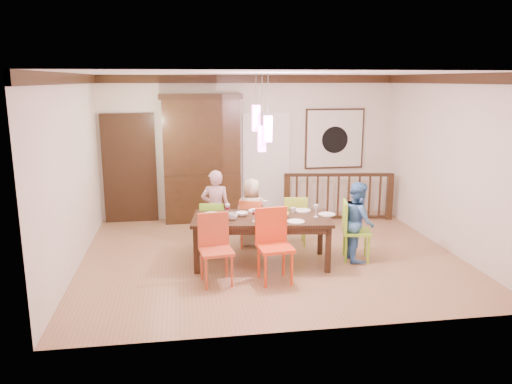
{
  "coord_description": "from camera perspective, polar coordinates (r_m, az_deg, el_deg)",
  "views": [
    {
      "loc": [
        -1.39,
        -7.57,
        2.8
      ],
      "look_at": [
        -0.23,
        0.07,
        1.06
      ],
      "focal_mm": 35.0,
      "sensor_mm": 36.0,
      "label": 1
    }
  ],
  "objects": [
    {
      "name": "crown_molding",
      "position": [
        7.7,
        1.79,
        12.83
      ],
      "size": [
        6.0,
        5.0,
        0.16
      ],
      "primitive_type": null,
      "color": "black",
      "rests_on": "wall_back"
    },
    {
      "name": "plate_near_mid",
      "position": [
        7.4,
        4.58,
        -3.38
      ],
      "size": [
        0.26,
        0.26,
        0.01
      ],
      "primitive_type": "cylinder",
      "color": "white",
      "rests_on": "dining_table"
    },
    {
      "name": "ceiling",
      "position": [
        7.7,
        1.79,
        13.43
      ],
      "size": [
        6.0,
        6.0,
        0.0
      ],
      "primitive_type": "plane",
      "rotation": [
        3.14,
        0.0,
        0.0
      ],
      "color": "white",
      "rests_on": "wall_back"
    },
    {
      "name": "plate_near_left",
      "position": [
        7.28,
        -4.78,
        -3.64
      ],
      "size": [
        0.26,
        0.26,
        0.01
      ],
      "primitive_type": "cylinder",
      "color": "white",
      "rests_on": "dining_table"
    },
    {
      "name": "small_bowl",
      "position": [
        7.7,
        -1.61,
        -2.53
      ],
      "size": [
        0.2,
        0.2,
        0.06
      ],
      "primitive_type": "imported",
      "rotation": [
        0.0,
        0.0,
        0.07
      ],
      "color": "white",
      "rests_on": "dining_table"
    },
    {
      "name": "plate_far_left",
      "position": [
        7.82,
        -5.07,
        -2.51
      ],
      "size": [
        0.26,
        0.26,
        0.01
      ],
      "primitive_type": "cylinder",
      "color": "white",
      "rests_on": "dining_table"
    },
    {
      "name": "person_far_left",
      "position": [
        8.44,
        -4.61,
        -1.96
      ],
      "size": [
        0.54,
        0.4,
        1.34
      ],
      "primitive_type": "imported",
      "rotation": [
        0.0,
        0.0,
        2.97
      ],
      "color": "#D6A3AE",
      "rests_on": "floor"
    },
    {
      "name": "china_hutch",
      "position": [
        9.99,
        -6.19,
        3.81
      ],
      "size": [
        1.61,
        0.46,
        2.54
      ],
      "color": "black",
      "rests_on": "floor"
    },
    {
      "name": "cup_left",
      "position": [
        7.48,
        -2.65,
        -2.8
      ],
      "size": [
        0.14,
        0.14,
        0.11
      ],
      "primitive_type": "imported",
      "rotation": [
        0.0,
        0.0,
        -0.03
      ],
      "color": "silver",
      "rests_on": "dining_table"
    },
    {
      "name": "chair_end_right",
      "position": [
        8.03,
        11.45,
        -3.91
      ],
      "size": [
        0.52,
        0.52,
        0.95
      ],
      "rotation": [
        0.0,
        0.0,
        1.33
      ],
      "color": "#8ECE2A",
      "rests_on": "floor"
    },
    {
      "name": "chair_far_left",
      "position": [
        8.3,
        -4.97,
        -3.52
      ],
      "size": [
        0.44,
        0.44,
        0.86
      ],
      "rotation": [
        0.0,
        0.0,
        2.99
      ],
      "color": "#77BE2A",
      "rests_on": "floor"
    },
    {
      "name": "wine_glass_b",
      "position": [
        7.88,
        1.05,
        -1.68
      ],
      "size": [
        0.08,
        0.08,
        0.19
      ],
      "primitive_type": null,
      "color": "silver",
      "rests_on": "dining_table"
    },
    {
      "name": "wine_glass_a",
      "position": [
        7.68,
        -3.26,
        -2.08
      ],
      "size": [
        0.08,
        0.08,
        0.19
      ],
      "primitive_type": null,
      "color": "#590C19",
      "rests_on": "dining_table"
    },
    {
      "name": "serving_bowl",
      "position": [
        7.6,
        2.54,
        -2.67
      ],
      "size": [
        0.4,
        0.4,
        0.08
      ],
      "primitive_type": "imported",
      "rotation": [
        0.0,
        0.0,
        -0.29
      ],
      "color": "gold",
      "rests_on": "dining_table"
    },
    {
      "name": "person_far_mid",
      "position": [
        8.54,
        -0.5,
        -2.33
      ],
      "size": [
        0.59,
        0.4,
        1.18
      ],
      "primitive_type": "imported",
      "rotation": [
        0.0,
        0.0,
        3.09
      ],
      "color": "#C2B092",
      "rests_on": "floor"
    },
    {
      "name": "cup_right",
      "position": [
        7.9,
        4.29,
        -2.08
      ],
      "size": [
        0.11,
        0.11,
        0.08
      ],
      "primitive_type": "imported",
      "rotation": [
        0.0,
        0.0,
        0.31
      ],
      "color": "silver",
      "rests_on": "dining_table"
    },
    {
      "name": "plate_end_right",
      "position": [
        7.85,
        8.12,
        -2.53
      ],
      "size": [
        0.26,
        0.26,
        0.01
      ],
      "primitive_type": "cylinder",
      "color": "white",
      "rests_on": "dining_table"
    },
    {
      "name": "panel_door",
      "position": [
        10.22,
        -14.22,
        2.44
      ],
      "size": [
        1.04,
        0.07,
        2.24
      ],
      "primitive_type": "cube",
      "color": "black",
      "rests_on": "wall_back"
    },
    {
      "name": "floor",
      "position": [
        8.19,
        1.65,
        -7.31
      ],
      "size": [
        6.0,
        6.0,
        0.0
      ],
      "primitive_type": "plane",
      "color": "#9A6A4A",
      "rests_on": "ground"
    },
    {
      "name": "wall_left",
      "position": [
        7.86,
        -20.36,
        1.99
      ],
      "size": [
        0.0,
        5.0,
        5.0
      ],
      "primitive_type": "plane",
      "rotation": [
        1.57,
        0.0,
        1.57
      ],
      "color": "beige",
      "rests_on": "floor"
    },
    {
      "name": "person_end_right",
      "position": [
        8.02,
        11.56,
        -3.29
      ],
      "size": [
        0.5,
        0.63,
        1.26
      ],
      "primitive_type": "imported",
      "rotation": [
        0.0,
        0.0,
        1.52
      ],
      "color": "#4279BB",
      "rests_on": "floor"
    },
    {
      "name": "chair_far_right",
      "position": [
        8.63,
        4.43,
        -2.79
      ],
      "size": [
        0.45,
        0.45,
        0.88
      ],
      "rotation": [
        0.0,
        0.0,
        3.0
      ],
      "color": "#A7CA30",
      "rests_on": "floor"
    },
    {
      "name": "pendant_cluster",
      "position": [
        7.4,
        0.67,
        7.31
      ],
      "size": [
        0.27,
        0.21,
        1.14
      ],
      "color": "#FF4CBE",
      "rests_on": "ceiling"
    },
    {
      "name": "chair_far_mid",
      "position": [
        8.47,
        -0.41,
        -3.17
      ],
      "size": [
        0.49,
        0.49,
        0.85
      ],
      "rotation": [
        0.0,
        0.0,
        2.79
      ],
      "color": "#DE5927",
      "rests_on": "floor"
    },
    {
      "name": "wall_right",
      "position": [
        8.86,
        21.21,
        3.06
      ],
      "size": [
        0.0,
        5.0,
        5.0
      ],
      "primitive_type": "plane",
      "rotation": [
        1.57,
        0.0,
        -1.57
      ],
      "color": "beige",
      "rests_on": "floor"
    },
    {
      "name": "wine_glass_c",
      "position": [
        7.38,
        -0.24,
        -2.67
      ],
      "size": [
        0.08,
        0.08,
        0.19
      ],
      "primitive_type": null,
      "color": "#590C19",
      "rests_on": "dining_table"
    },
    {
      "name": "white_doorway",
      "position": [
        10.33,
        1.15,
        2.94
      ],
      "size": [
        0.97,
        0.05,
        2.22
      ],
      "primitive_type": "cube",
      "color": "silver",
      "rests_on": "wall_back"
    },
    {
      "name": "painting",
      "position": [
        10.6,
        8.96,
        6.03
      ],
      "size": [
        1.25,
        0.06,
        1.25
      ],
      "color": "black",
      "rests_on": "wall_back"
    },
    {
      "name": "balustrade",
      "position": [
        10.29,
        9.38,
        -0.4
      ],
      "size": [
        2.24,
        0.39,
        0.96
      ],
      "rotation": [
        0.0,
        0.0,
        -0.14
      ],
      "color": "black",
      "rests_on": "floor"
    },
    {
      "name": "chair_near_left",
      "position": [
        6.97,
        -4.57,
        -6.11
      ],
      "size": [
        0.49,
        0.49,
        0.98
      ],
      "rotation": [
        0.0,
        0.0,
        0.12
      ],
      "color": "#BE4525",
      "rests_on": "floor"
    },
    {
      "name": "plate_far_mid",
      "position": [
        7.98,
        0.06,
        -2.14
      ],
      "size": [
        0.26,
        0.26,
        0.01
      ],
      "primitive_type": "cylinder",
      "color": "white",
      "rests_on": "dining_table"
    },
    {
      "name": "napkin",
      "position": [
        7.37,
        1.04,
        -3.4
      ],
      "size": [
        0.18,
        0.14,
        0.01
      ],
      "primitive_type": "cube",
      "color": "#D83359",
      "rests_on": "dining_table"
    },
    {
      "name": "wall_back",
      "position": [
        10.26,
        -0.81,
        5.12
      ],
      "size": [
        6.0,
        0.0,
        6.0
      ],
      "primitive_type": "plane",
      "rotation": [
        1.57,
        0.0,
        0.0
      ],
      "color": "beige",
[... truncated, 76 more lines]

